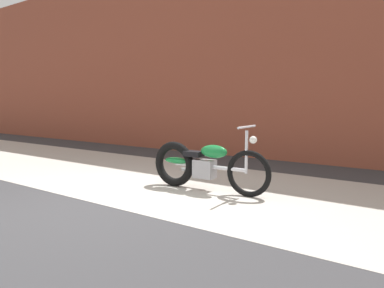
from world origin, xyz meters
TOP-DOWN VIEW (x-y plane):
  - ground_plane at (0.00, 0.00)m, footprint 80.00×80.00m
  - sidewalk_slab at (0.00, 1.75)m, footprint 36.00×3.50m
  - brick_building_wall at (0.00, 5.20)m, footprint 36.00×0.50m
  - motorcycle_green at (0.50, 1.47)m, footprint 2.01×0.58m

SIDE VIEW (x-z plane):
  - ground_plane at x=0.00m, z-range 0.00..0.00m
  - sidewalk_slab at x=0.00m, z-range 0.00..0.01m
  - motorcycle_green at x=0.50m, z-range -0.12..0.91m
  - brick_building_wall at x=0.00m, z-range 0.00..5.27m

